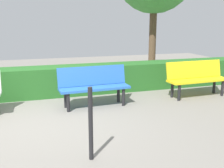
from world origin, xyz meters
The scene contains 5 objects.
ground_plane centered at (0.00, 0.00, 0.00)m, with size 17.80×17.80×0.00m, color gray.
bench_yellow centered at (-3.75, -0.73, 0.48)m, with size 1.57×0.52×0.86m.
bench_blue centered at (-1.14, -0.71, 0.48)m, with size 1.54×0.53×0.86m.
hedge_row centered at (-1.18, -1.87, 0.36)m, with size 13.80×0.70×0.71m, color #266023.
railing_post_mid centered at (-0.55, 1.57, 0.50)m, with size 0.06×0.06×1.00m, color black.
Camera 1 is at (0.17, 4.78, 1.81)m, focal length 42.84 mm.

